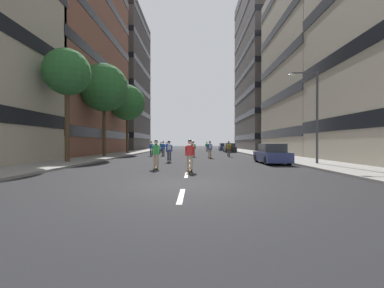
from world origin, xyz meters
name	(u,v)px	position (x,y,z in m)	size (l,w,h in m)	color
ground_plane	(192,153)	(0.00, 29.71, 0.00)	(178.25, 178.25, 0.00)	black
sidewalk_left	(136,152)	(-9.48, 33.42, 0.07)	(3.96, 81.70, 0.14)	gray
sidewalk_right	(249,152)	(9.48, 33.42, 0.07)	(3.96, 81.70, 0.14)	gray
lane_markings	(192,153)	(0.00, 30.50, 0.00)	(0.16, 67.20, 0.01)	silver
building_left_mid	(57,18)	(-18.20, 24.83, 18.47)	(13.60, 22.65, 36.76)	brown
building_left_far	(114,82)	(-18.20, 49.51, 15.68)	(13.60, 19.03, 31.18)	#4C4744
building_right_mid	(328,65)	(18.20, 24.83, 11.94)	(13.60, 16.44, 23.70)	#B2A893
building_right_far	(272,67)	(18.20, 49.51, 18.98)	(13.60, 24.02, 37.77)	#4C4744
parked_car_near	(272,154)	(6.30, 10.01, 0.70)	(1.82, 4.40, 1.52)	navy
parked_car_mid	(224,147)	(6.30, 42.31, 0.70)	(1.82, 4.40, 1.52)	navy
parked_car_far	(230,148)	(6.30, 33.71, 0.70)	(1.82, 4.40, 1.52)	black
street_tree_near	(104,88)	(-9.48, 18.20, 7.56)	(5.18, 5.18, 10.03)	#4C3823
street_tree_mid	(127,103)	(-9.48, 27.74, 7.44)	(5.17, 5.17, 9.91)	#4C3823
street_tree_far	(67,73)	(-9.48, 10.09, 7.00)	(3.55, 3.55, 8.70)	#4C3823
streetlamp_right	(312,107)	(8.71, 8.60, 4.14)	(2.13, 0.30, 6.50)	#3F3F44
skater_0	(207,146)	(2.61, 37.20, 0.98)	(0.55, 0.91, 1.78)	brown
skater_1	(210,146)	(3.49, 40.69, 1.02)	(0.55, 0.92, 1.78)	brown
skater_2	(156,146)	(-6.52, 36.09, 1.02)	(0.55, 0.91, 1.78)	brown
skater_3	(210,148)	(1.98, 17.01, 1.02)	(0.56, 0.92, 1.78)	brown
skater_4	(156,153)	(-1.96, 6.00, 0.98)	(0.56, 0.92, 1.78)	brown
skater_5	(169,150)	(-1.71, 11.53, 1.02)	(0.55, 0.92, 1.78)	brown
skater_6	(193,148)	(0.25, 19.30, 1.02)	(0.54, 0.91, 1.78)	brown
skater_7	(163,148)	(-3.44, 21.52, 0.98)	(0.54, 0.90, 1.78)	brown
skater_8	(152,148)	(-4.76, 20.95, 0.98)	(0.56, 0.92, 1.78)	brown
skater_9	(190,154)	(0.14, 4.50, 0.98)	(0.56, 0.92, 1.78)	brown
skater_10	(161,146)	(-5.34, 33.84, 1.02)	(0.56, 0.92, 1.78)	brown
skater_11	(229,148)	(4.30, 19.74, 1.02)	(0.54, 0.90, 1.78)	brown
skater_12	(167,146)	(-4.62, 36.75, 0.98)	(0.54, 0.91, 1.78)	brown
skater_13	(192,146)	(-0.01, 35.38, 0.98)	(0.56, 0.92, 1.78)	brown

